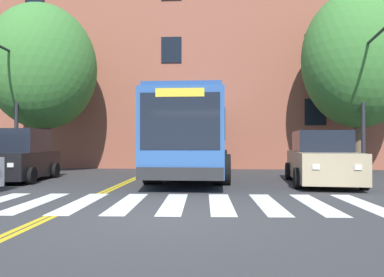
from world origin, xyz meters
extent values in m
plane|color=#38383A|center=(0.00, 0.00, 0.00)|extent=(120.00, 120.00, 0.00)
cube|color=white|center=(-3.25, 1.58, 0.00)|extent=(0.63, 3.13, 0.01)
cube|color=white|center=(-2.15, 1.62, 0.00)|extent=(0.63, 3.13, 0.01)
cube|color=white|center=(-1.04, 1.66, 0.00)|extent=(0.63, 3.13, 0.01)
cube|color=white|center=(0.07, 1.70, 0.00)|extent=(0.63, 3.13, 0.01)
cube|color=white|center=(1.17, 1.74, 0.00)|extent=(0.63, 3.13, 0.01)
cube|color=white|center=(2.28, 1.77, 0.00)|extent=(0.63, 3.13, 0.01)
cube|color=white|center=(3.38, 1.81, 0.00)|extent=(0.63, 3.13, 0.01)
cube|color=white|center=(4.49, 1.85, 0.00)|extent=(0.63, 3.13, 0.01)
cube|color=gold|center=(-2.25, 15.68, 0.00)|extent=(0.12, 36.00, 0.01)
cube|color=gold|center=(-2.09, 15.68, 0.00)|extent=(0.12, 36.00, 0.01)
cube|color=#2D5699|center=(0.10, 9.44, 1.72)|extent=(2.60, 12.33, 2.67)
cube|color=black|center=(1.36, 9.43, 1.99)|extent=(0.11, 11.33, 0.96)
cube|color=black|center=(-1.16, 9.45, 1.99)|extent=(0.11, 11.33, 0.96)
cube|color=black|center=(0.05, 3.27, 2.04)|extent=(2.25, 0.04, 1.60)
cube|color=yellow|center=(0.05, 3.27, 2.84)|extent=(1.37, 0.04, 0.24)
cube|color=#232326|center=(0.05, 3.24, 0.57)|extent=(2.45, 0.12, 0.36)
cube|color=#294E89|center=(0.10, 9.44, 3.13)|extent=(2.44, 11.84, 0.16)
cylinder|color=black|center=(1.26, 5.61, 0.52)|extent=(0.57, 1.05, 1.05)
cylinder|color=black|center=(-1.12, 5.63, 0.52)|extent=(0.57, 1.05, 1.05)
cylinder|color=black|center=(1.31, 12.20, 0.52)|extent=(0.57, 1.05, 1.05)
cylinder|color=black|center=(-1.07, 12.22, 0.52)|extent=(0.57, 1.05, 1.05)
cube|color=black|center=(-6.22, 6.38, 0.62)|extent=(2.01, 3.96, 0.91)
cube|color=black|center=(-6.22, 6.42, 1.51)|extent=(1.69, 2.23, 0.86)
cube|color=white|center=(-5.55, 4.51, 0.71)|extent=(0.20, 0.06, 0.14)
cylinder|color=black|center=(-5.26, 5.28, 0.30)|extent=(0.27, 0.62, 0.60)
cylinder|color=black|center=(-5.47, 7.64, 0.30)|extent=(0.27, 0.62, 0.60)
cylinder|color=black|center=(-7.18, 7.48, 0.30)|extent=(0.27, 0.62, 0.60)
cube|color=tan|center=(4.67, 6.00, 0.65)|extent=(2.29, 4.74, 0.94)
cube|color=black|center=(4.68, 6.14, 1.48)|extent=(1.89, 2.35, 0.72)
cube|color=white|center=(5.03, 3.64, 0.74)|extent=(0.20, 0.06, 0.14)
cube|color=white|center=(3.90, 3.75, 0.74)|extent=(0.20, 0.06, 0.14)
cylinder|color=black|center=(5.50, 4.50, 0.33)|extent=(0.28, 0.68, 0.66)
cylinder|color=black|center=(3.58, 4.67, 0.33)|extent=(0.28, 0.68, 0.66)
cylinder|color=black|center=(5.76, 7.33, 0.33)|extent=(0.28, 0.68, 0.66)
cylinder|color=black|center=(3.84, 7.51, 0.33)|extent=(0.28, 0.68, 0.66)
cube|color=#AD1E1E|center=(-1.40, 20.09, 0.59)|extent=(2.04, 4.29, 0.85)
cube|color=black|center=(-1.39, 20.14, 1.41)|extent=(1.74, 2.40, 0.81)
cube|color=white|center=(-1.00, 17.95, 0.67)|extent=(0.20, 0.05, 0.14)
cube|color=white|center=(-2.06, 18.02, 0.67)|extent=(0.20, 0.05, 0.14)
cylinder|color=black|center=(-0.57, 18.74, 0.30)|extent=(0.26, 0.61, 0.60)
cylinder|color=black|center=(-2.39, 18.86, 0.30)|extent=(0.26, 0.61, 0.60)
cylinder|color=black|center=(-0.41, 21.33, 0.30)|extent=(0.26, 0.61, 0.60)
cylinder|color=black|center=(-2.22, 21.45, 0.30)|extent=(0.26, 0.61, 0.60)
cylinder|color=#28282D|center=(7.08, 8.68, 2.93)|extent=(0.16, 0.16, 5.86)
cylinder|color=#28282D|center=(6.88, 6.90, 5.33)|extent=(0.51, 3.58, 0.11)
cylinder|color=#28282D|center=(-7.27, 7.95, 2.78)|extent=(0.16, 0.16, 5.56)
cylinder|color=brown|center=(7.57, 10.43, 1.28)|extent=(0.49, 0.49, 2.57)
ellipsoid|color=#428438|center=(7.57, 10.43, 5.24)|extent=(7.22, 7.11, 6.30)
cylinder|color=brown|center=(-7.03, 9.86, 1.25)|extent=(0.73, 0.73, 2.49)
ellipsoid|color=#428438|center=(-7.03, 9.86, 4.97)|extent=(6.37, 6.67, 5.84)
cube|color=#9E5642|center=(-1.37, 16.32, 6.07)|extent=(38.10, 6.74, 12.13)
cube|color=black|center=(-8.99, 12.91, 3.03)|extent=(1.10, 0.06, 1.40)
cube|color=black|center=(-1.37, 12.91, 3.03)|extent=(1.10, 0.06, 1.40)
cube|color=black|center=(6.25, 12.91, 3.03)|extent=(1.10, 0.06, 1.40)
cube|color=black|center=(-8.99, 12.91, 6.43)|extent=(1.10, 0.06, 1.40)
cube|color=black|center=(-1.37, 12.91, 6.43)|extent=(1.10, 0.06, 1.40)
cube|color=black|center=(6.25, 12.91, 6.43)|extent=(1.10, 0.06, 1.40)
camera|label=1|loc=(1.08, -7.10, 1.46)|focal=35.00mm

